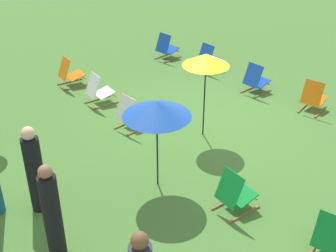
{
  "coord_description": "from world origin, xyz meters",
  "views": [
    {
      "loc": [
        -6.4,
        6.6,
        5.34
      ],
      "look_at": [
        0.0,
        1.2,
        0.5
      ],
      "focal_mm": 48.18,
      "sensor_mm": 36.0,
      "label": 1
    }
  ],
  "objects_px": {
    "deckchair_0": "(256,80)",
    "deckchair_3": "(235,193)",
    "deckchair_14": "(131,114)",
    "person_2": "(52,215)",
    "deckchair_11": "(209,59)",
    "deckchair_15": "(166,48)",
    "deckchair_8": "(313,98)",
    "person_3": "(35,171)",
    "deckchair_2": "(331,237)",
    "umbrella_0": "(157,109)",
    "deckchair_1": "(70,73)",
    "deckchair_5": "(99,91)",
    "umbrella_1": "(206,60)"
  },
  "relations": [
    {
      "from": "deckchair_0",
      "to": "deckchair_2",
      "type": "bearing_deg",
      "value": 140.1
    },
    {
      "from": "deckchair_8",
      "to": "person_3",
      "type": "bearing_deg",
      "value": 68.57
    },
    {
      "from": "deckchair_14",
      "to": "person_2",
      "type": "height_order",
      "value": "person_2"
    },
    {
      "from": "deckchair_14",
      "to": "deckchair_8",
      "type": "bearing_deg",
      "value": -123.68
    },
    {
      "from": "deckchair_5",
      "to": "deckchair_15",
      "type": "distance_m",
      "value": 3.59
    },
    {
      "from": "deckchair_11",
      "to": "deckchair_14",
      "type": "bearing_deg",
      "value": 109.11
    },
    {
      "from": "umbrella_0",
      "to": "deckchair_14",
      "type": "bearing_deg",
      "value": -22.94
    },
    {
      "from": "deckchair_8",
      "to": "deckchair_3",
      "type": "bearing_deg",
      "value": 93.57
    },
    {
      "from": "deckchair_3",
      "to": "person_3",
      "type": "height_order",
      "value": "person_3"
    },
    {
      "from": "umbrella_0",
      "to": "person_2",
      "type": "bearing_deg",
      "value": 100.12
    },
    {
      "from": "deckchair_2",
      "to": "deckchair_8",
      "type": "relative_size",
      "value": 1.01
    },
    {
      "from": "deckchair_8",
      "to": "deckchair_15",
      "type": "bearing_deg",
      "value": -7.7
    },
    {
      "from": "deckchair_2",
      "to": "deckchair_3",
      "type": "xyz_separation_m",
      "value": [
        1.69,
        0.35,
        0.0
      ]
    },
    {
      "from": "umbrella_1",
      "to": "deckchair_3",
      "type": "bearing_deg",
      "value": 148.04
    },
    {
      "from": "deckchair_0",
      "to": "deckchair_14",
      "type": "bearing_deg",
      "value": 79.1
    },
    {
      "from": "deckchair_8",
      "to": "umbrella_1",
      "type": "xyz_separation_m",
      "value": [
        0.92,
        2.9,
        1.46
      ]
    },
    {
      "from": "umbrella_0",
      "to": "person_3",
      "type": "height_order",
      "value": "umbrella_0"
    },
    {
      "from": "deckchair_2",
      "to": "umbrella_0",
      "type": "relative_size",
      "value": 0.48
    },
    {
      "from": "umbrella_1",
      "to": "person_3",
      "type": "xyz_separation_m",
      "value": [
        0.04,
        4.0,
        -1.03
      ]
    },
    {
      "from": "deckchair_0",
      "to": "deckchair_11",
      "type": "xyz_separation_m",
      "value": [
        1.9,
        -0.12,
        0.0
      ]
    },
    {
      "from": "umbrella_0",
      "to": "person_3",
      "type": "xyz_separation_m",
      "value": [
        0.82,
        2.05,
        -0.85
      ]
    },
    {
      "from": "deckchair_5",
      "to": "deckchair_1",
      "type": "bearing_deg",
      "value": 5.96
    },
    {
      "from": "deckchair_3",
      "to": "person_2",
      "type": "relative_size",
      "value": 0.48
    },
    {
      "from": "deckchair_1",
      "to": "deckchair_15",
      "type": "height_order",
      "value": "same"
    },
    {
      "from": "deckchair_11",
      "to": "deckchair_15",
      "type": "relative_size",
      "value": 1.0
    },
    {
      "from": "deckchair_1",
      "to": "deckchair_15",
      "type": "xyz_separation_m",
      "value": [
        -0.17,
        -3.35,
        0.0
      ]
    },
    {
      "from": "deckchair_5",
      "to": "deckchair_11",
      "type": "height_order",
      "value": "same"
    },
    {
      "from": "deckchair_5",
      "to": "umbrella_0",
      "type": "height_order",
      "value": "umbrella_0"
    },
    {
      "from": "deckchair_14",
      "to": "umbrella_0",
      "type": "height_order",
      "value": "umbrella_0"
    },
    {
      "from": "deckchair_11",
      "to": "person_3",
      "type": "bearing_deg",
      "value": 111.28
    },
    {
      "from": "person_2",
      "to": "deckchair_8",
      "type": "bearing_deg",
      "value": -151.56
    },
    {
      "from": "deckchair_15",
      "to": "deckchair_2",
      "type": "bearing_deg",
      "value": 151.91
    },
    {
      "from": "deckchair_1",
      "to": "deckchair_8",
      "type": "distance_m",
      "value": 6.51
    },
    {
      "from": "deckchair_1",
      "to": "person_2",
      "type": "height_order",
      "value": "person_2"
    },
    {
      "from": "deckchair_0",
      "to": "deckchair_3",
      "type": "distance_m",
      "value": 4.98
    },
    {
      "from": "umbrella_1",
      "to": "person_3",
      "type": "height_order",
      "value": "umbrella_1"
    },
    {
      "from": "person_2",
      "to": "deckchair_2",
      "type": "bearing_deg",
      "value": 166.36
    },
    {
      "from": "deckchair_8",
      "to": "person_2",
      "type": "xyz_separation_m",
      "value": [
        -0.27,
        7.21,
        0.45
      ]
    },
    {
      "from": "deckchair_3",
      "to": "deckchair_15",
      "type": "relative_size",
      "value": 1.0
    },
    {
      "from": "deckchair_5",
      "to": "person_2",
      "type": "bearing_deg",
      "value": 146.2
    },
    {
      "from": "deckchair_3",
      "to": "deckchair_5",
      "type": "xyz_separation_m",
      "value": [
        5.08,
        -0.43,
        0.0
      ]
    },
    {
      "from": "deckchair_2",
      "to": "umbrella_0",
      "type": "distance_m",
      "value": 3.52
    },
    {
      "from": "deckchair_5",
      "to": "umbrella_1",
      "type": "relative_size",
      "value": 0.42
    },
    {
      "from": "deckchair_11",
      "to": "person_3",
      "type": "height_order",
      "value": "person_3"
    },
    {
      "from": "deckchair_1",
      "to": "umbrella_0",
      "type": "height_order",
      "value": "umbrella_0"
    },
    {
      "from": "deckchair_2",
      "to": "deckchair_15",
      "type": "distance_m",
      "value": 8.77
    },
    {
      "from": "person_3",
      "to": "umbrella_0",
      "type": "bearing_deg",
      "value": 70.39
    },
    {
      "from": "deckchair_5",
      "to": "deckchair_3",
      "type": "bearing_deg",
      "value": -179.01
    },
    {
      "from": "deckchair_5",
      "to": "umbrella_1",
      "type": "height_order",
      "value": "umbrella_1"
    },
    {
      "from": "deckchair_0",
      "to": "deckchair_14",
      "type": "distance_m",
      "value": 3.75
    }
  ]
}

